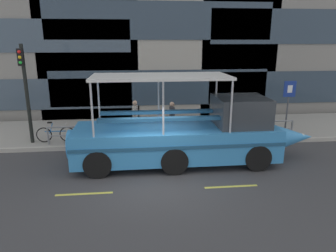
{
  "coord_description": "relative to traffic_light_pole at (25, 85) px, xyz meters",
  "views": [
    {
      "loc": [
        -0.7,
        -10.27,
        4.7
      ],
      "look_at": [
        0.61,
        1.96,
        1.3
      ],
      "focal_mm": 33.1,
      "sensor_mm": 36.0,
      "label": 1
    }
  ],
  "objects": [
    {
      "name": "pedestrian_mid_right",
      "position": [
        4.73,
        0.98,
        -1.63
      ],
      "size": [
        0.29,
        0.46,
        1.69
      ],
      "color": "#1E2338",
      "rests_on": "sidewalk"
    },
    {
      "name": "pedestrian_near_bow",
      "position": [
        9.17,
        0.53,
        -1.6
      ],
      "size": [
        0.45,
        0.32,
        1.74
      ],
      "color": "black",
      "rests_on": "sidewalk"
    },
    {
      "name": "traffic_light_pole",
      "position": [
        0.0,
        0.0,
        0.0
      ],
      "size": [
        0.24,
        0.46,
        4.4
      ],
      "color": "black",
      "rests_on": "sidewalk"
    },
    {
      "name": "lane_centreline",
      "position": [
        5.45,
        -4.92,
        -2.83
      ],
      "size": [
        25.8,
        0.12,
        0.01
      ],
      "color": "#DBD64C",
      "rests_on": "ground_plane"
    },
    {
      "name": "ground_plane",
      "position": [
        5.45,
        -3.77,
        -2.83
      ],
      "size": [
        120.0,
        120.0,
        0.0
      ],
      "primitive_type": "plane",
      "color": "#3D3D3F"
    },
    {
      "name": "parking_sign",
      "position": [
        12.14,
        0.03,
        -0.84
      ],
      "size": [
        0.6,
        0.12,
        2.66
      ],
      "color": "#4C4F54",
      "rests_on": "sidewalk"
    },
    {
      "name": "curb_guardrail",
      "position": [
        6.55,
        -0.32,
        -2.09
      ],
      "size": [
        11.55,
        0.09,
        0.83
      ],
      "color": "gray",
      "rests_on": "sidewalk"
    },
    {
      "name": "curb_edge",
      "position": [
        5.45,
        -0.66,
        -2.74
      ],
      "size": [
        32.0,
        0.18,
        0.18
      ],
      "primitive_type": "cube",
      "color": "#B2ADA3",
      "rests_on": "ground_plane"
    },
    {
      "name": "leaned_bicycle",
      "position": [
        1.07,
        0.02,
        -2.28
      ],
      "size": [
        1.74,
        0.46,
        0.96
      ],
      "color": "black",
      "rests_on": "sidewalk"
    },
    {
      "name": "pedestrian_mid_left",
      "position": [
        6.52,
        0.55,
        -1.65
      ],
      "size": [
        0.24,
        0.47,
        1.67
      ],
      "color": "black",
      "rests_on": "sidewalk"
    },
    {
      "name": "sidewalk",
      "position": [
        5.45,
        1.83,
        -2.74
      ],
      "size": [
        32.0,
        4.8,
        0.18
      ],
      "primitive_type": "cube",
      "color": "#99968E",
      "rests_on": "ground_plane"
    },
    {
      "name": "duck_tour_boat",
      "position": [
        6.87,
        -2.61,
        -1.72
      ],
      "size": [
        9.74,
        2.48,
        3.47
      ],
      "color": "#388CD1",
      "rests_on": "ground_plane"
    }
  ]
}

